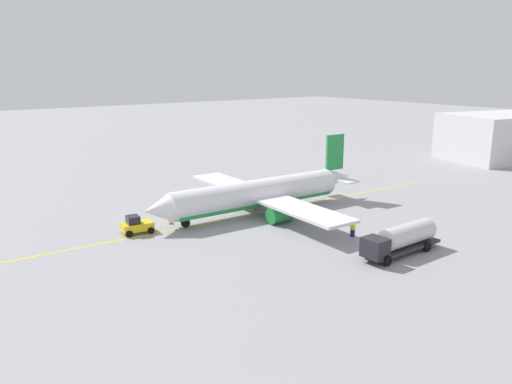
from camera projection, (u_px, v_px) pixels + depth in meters
The scene contains 8 objects.
ground_plane at pixel (256, 214), 67.45m from camera, with size 400.00×400.00×0.00m, color #939399.
airplane at pixel (259, 194), 67.08m from camera, with size 33.11×31.78×9.65m.
fuel_tanker at pixel (401, 239), 52.38m from camera, with size 10.52×2.92×3.15m.
pushback_tug at pixel (136, 225), 59.21m from camera, with size 3.82×2.70×2.20m.
refueling_worker at pixel (353, 230), 58.11m from camera, with size 0.42×0.56×1.71m.
safety_cone_nose at pixel (171, 221), 62.88m from camera, with size 0.67×0.67×0.75m, color #F2590F.
distant_hangar at pixel (509, 136), 107.45m from camera, with size 30.41×22.57×9.57m.
taxi_line_marking at pixel (256, 214), 67.45m from camera, with size 69.29×0.30×0.01m, color yellow.
Camera 1 is at (38.51, 52.03, 19.18)m, focal length 35.12 mm.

